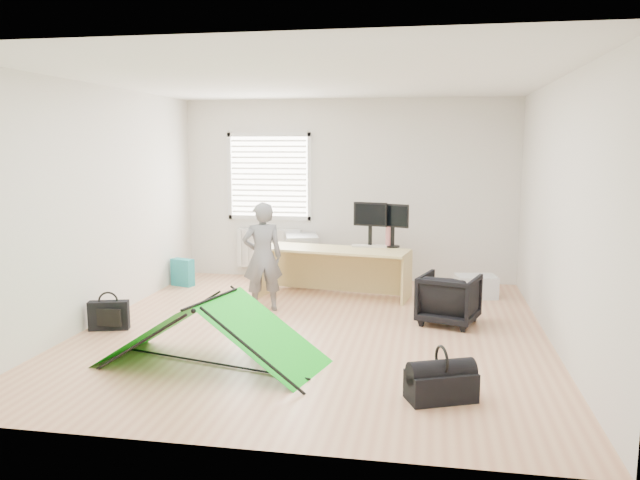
% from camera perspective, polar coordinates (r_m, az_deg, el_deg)
% --- Properties ---
extents(ground, '(5.50, 5.50, 0.00)m').
position_cam_1_polar(ground, '(6.94, -0.59, -8.27)').
color(ground, tan).
rests_on(ground, ground).
extents(back_wall, '(5.00, 0.02, 2.70)m').
position_cam_1_polar(back_wall, '(9.38, 2.53, 4.55)').
color(back_wall, silver).
rests_on(back_wall, ground).
extents(window, '(1.20, 0.06, 1.20)m').
position_cam_1_polar(window, '(9.56, -4.67, 5.80)').
color(window, silver).
rests_on(window, back_wall).
extents(radiator, '(1.00, 0.12, 0.60)m').
position_cam_1_polar(radiator, '(9.64, -4.65, -0.75)').
color(radiator, silver).
rests_on(radiator, back_wall).
extents(desk, '(2.02, 0.92, 0.66)m').
position_cam_1_polar(desk, '(8.33, 1.31, -3.05)').
color(desk, '#D1BD75').
rests_on(desk, ground).
extents(filing_cabinet, '(0.60, 0.70, 0.71)m').
position_cam_1_polar(filing_cabinet, '(9.27, -1.68, -1.71)').
color(filing_cabinet, '#ABAEB1').
rests_on(filing_cabinet, ground).
extents(monitor_left, '(0.47, 0.20, 0.44)m').
position_cam_1_polar(monitor_left, '(8.43, 4.61, 0.89)').
color(monitor_left, black).
rests_on(monitor_left, desk).
extents(monitor_right, '(0.45, 0.27, 0.43)m').
position_cam_1_polar(monitor_right, '(8.41, 6.66, 0.80)').
color(monitor_right, black).
rests_on(monitor_right, desk).
extents(keyboard, '(0.47, 0.18, 0.02)m').
position_cam_1_polar(keyboard, '(8.43, 4.54, -0.55)').
color(keyboard, beige).
rests_on(keyboard, desk).
extents(thermos, '(0.09, 0.09, 0.28)m').
position_cam_1_polar(thermos, '(8.44, 6.26, 0.30)').
color(thermos, '#B06363').
rests_on(thermos, desk).
extents(office_chair, '(0.78, 0.79, 0.58)m').
position_cam_1_polar(office_chair, '(7.28, 11.70, -5.30)').
color(office_chair, black).
rests_on(office_chair, ground).
extents(person, '(0.58, 0.49, 1.34)m').
position_cam_1_polar(person, '(7.65, -5.27, -1.54)').
color(person, slate).
rests_on(person, ground).
extents(kite, '(2.17, 1.34, 0.63)m').
position_cam_1_polar(kite, '(5.90, -9.89, -8.29)').
color(kite, '#14D81E').
rests_on(kite, ground).
extents(storage_crate, '(0.58, 0.45, 0.30)m').
position_cam_1_polar(storage_crate, '(8.64, 14.07, -4.13)').
color(storage_crate, silver).
rests_on(storage_crate, ground).
extents(tote_bag, '(0.36, 0.24, 0.39)m').
position_cam_1_polar(tote_bag, '(9.26, -12.45, -2.91)').
color(tote_bag, teal).
rests_on(tote_bag, ground).
extents(laptop_bag, '(0.45, 0.25, 0.32)m').
position_cam_1_polar(laptop_bag, '(7.31, -18.75, -6.55)').
color(laptop_bag, black).
rests_on(laptop_bag, ground).
extents(white_box, '(0.10, 0.10, 0.09)m').
position_cam_1_polar(white_box, '(7.37, -13.06, -7.12)').
color(white_box, silver).
rests_on(white_box, ground).
extents(duffel_bag, '(0.60, 0.46, 0.24)m').
position_cam_1_polar(duffel_bag, '(5.20, 11.00, -12.97)').
color(duffel_bag, black).
rests_on(duffel_bag, ground).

